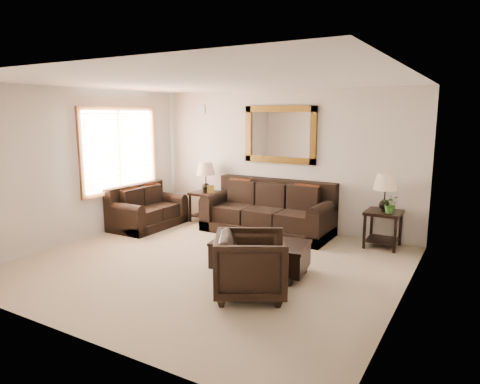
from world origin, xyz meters
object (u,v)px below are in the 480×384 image
Objects in this scene: sofa at (269,214)px; end_table_right at (385,200)px; end_table_left at (206,183)px; armchair at (251,262)px; loveseat at (146,211)px; coffee_table at (260,253)px.

sofa is 2.15m from end_table_right.
end_table_left is 3.94m from armchair.
end_table_left is 0.99× the size of end_table_right.
armchair is (-0.98, -2.88, -0.39)m from end_table_right.
loveseat is at bearing -167.24° from end_table_right.
coffee_table is (2.39, -2.11, -0.54)m from end_table_left.
end_table_left is (0.78, 1.00, 0.51)m from loveseat.
sofa is at bearing -6.84° from armchair.
sofa is 2.76× the size of armchair.
sofa reaches higher than coffee_table.
sofa is 1.92× the size of end_table_right.
armchair is (0.28, -0.78, 0.16)m from coffee_table.
loveseat is 1.04× the size of coffee_table.
coffee_table is (0.84, -1.95, -0.08)m from sofa.
end_table_right is at bearing 49.80° from coffee_table.
end_table_left is 0.87× the size of coffee_table.
sofa is at bearing 103.79° from coffee_table.
sofa is 1.94× the size of end_table_left.
sofa is 2.13m from coffee_table.
sofa is 2.48m from loveseat.
end_table_right is at bearing -77.24° from loveseat.
armchair is at bearing -79.80° from coffee_table.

